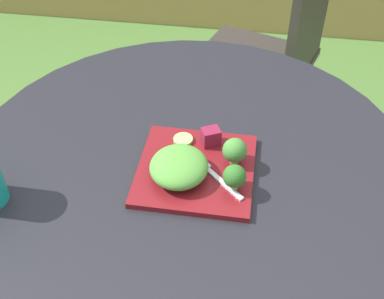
# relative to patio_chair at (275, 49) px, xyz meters

# --- Properties ---
(patio_table) EXTENTS (1.01, 1.01, 0.75)m
(patio_table) POSITION_rel_patio_chair_xyz_m (-0.20, -0.87, -0.01)
(patio_table) COLOR black
(patio_table) RESTS_ON ground_plane
(patio_chair) EXTENTS (0.56, 0.56, 0.90)m
(patio_chair) POSITION_rel_patio_chair_xyz_m (0.00, 0.00, 0.00)
(patio_chair) COLOR #332D28
(patio_chair) RESTS_ON ground_plane
(salad_plate) EXTENTS (0.24, 0.24, 0.01)m
(salad_plate) POSITION_rel_patio_chair_xyz_m (-0.17, -0.92, 0.23)
(salad_plate) COLOR maroon
(salad_plate) RESTS_ON patio_table
(fork) EXTENTS (0.12, 0.12, 0.00)m
(fork) POSITION_rel_patio_chair_xyz_m (-0.13, -0.94, 0.24)
(fork) COLOR silver
(fork) RESTS_ON salad_plate
(lettuce_mound) EXTENTS (0.12, 0.13, 0.05)m
(lettuce_mound) POSITION_rel_patio_chair_xyz_m (-0.20, -0.95, 0.26)
(lettuce_mound) COLOR #519338
(lettuce_mound) RESTS_ON salad_plate
(broccoli_floret_0) EXTENTS (0.05, 0.05, 0.06)m
(broccoli_floret_0) POSITION_rel_patio_chair_xyz_m (-0.09, -0.89, 0.27)
(broccoli_floret_0) COLOR #99B770
(broccoli_floret_0) RESTS_ON salad_plate
(broccoli_floret_1) EXTENTS (0.05, 0.05, 0.06)m
(broccoli_floret_1) POSITION_rel_patio_chair_xyz_m (-0.09, -0.97, 0.27)
(broccoli_floret_1) COLOR #99B770
(broccoli_floret_1) RESTS_ON salad_plate
(cucumber_slice_0) EXTENTS (0.04, 0.04, 0.01)m
(cucumber_slice_0) POSITION_rel_patio_chair_xyz_m (-0.21, -0.84, 0.24)
(cucumber_slice_0) COLOR #8EB766
(cucumber_slice_0) RESTS_ON salad_plate
(beet_chunk_0) EXTENTS (0.05, 0.05, 0.04)m
(beet_chunk_0) POSITION_rel_patio_chair_xyz_m (-0.15, -0.84, 0.26)
(beet_chunk_0) COLOR maroon
(beet_chunk_0) RESTS_ON salad_plate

